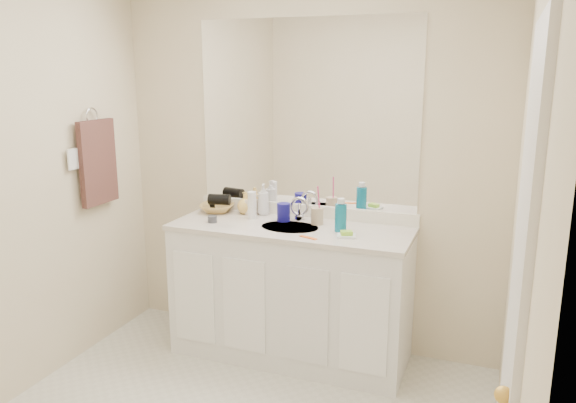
% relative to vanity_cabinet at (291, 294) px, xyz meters
% --- Properties ---
extents(wall_back, '(2.60, 0.02, 2.40)m').
position_rel_vanity_cabinet_xyz_m(wall_back, '(0.00, 0.28, 0.77)').
color(wall_back, beige).
rests_on(wall_back, floor).
extents(wall_right, '(0.02, 2.60, 2.40)m').
position_rel_vanity_cabinet_xyz_m(wall_right, '(1.30, -1.02, 0.77)').
color(wall_right, beige).
rests_on(wall_right, floor).
extents(vanity_cabinet, '(1.50, 0.55, 0.85)m').
position_rel_vanity_cabinet_xyz_m(vanity_cabinet, '(0.00, 0.00, 0.00)').
color(vanity_cabinet, white).
rests_on(vanity_cabinet, floor).
extents(countertop, '(1.52, 0.57, 0.03)m').
position_rel_vanity_cabinet_xyz_m(countertop, '(0.00, 0.00, 0.44)').
color(countertop, beige).
rests_on(countertop, vanity_cabinet).
extents(backsplash, '(1.52, 0.03, 0.08)m').
position_rel_vanity_cabinet_xyz_m(backsplash, '(0.00, 0.26, 0.50)').
color(backsplash, white).
rests_on(backsplash, countertop).
extents(sink_basin, '(0.37, 0.37, 0.02)m').
position_rel_vanity_cabinet_xyz_m(sink_basin, '(0.00, -0.02, 0.44)').
color(sink_basin, beige).
rests_on(sink_basin, countertop).
extents(faucet, '(0.02, 0.02, 0.11)m').
position_rel_vanity_cabinet_xyz_m(faucet, '(0.00, 0.16, 0.51)').
color(faucet, silver).
rests_on(faucet, countertop).
extents(mirror, '(1.48, 0.01, 1.20)m').
position_rel_vanity_cabinet_xyz_m(mirror, '(0.00, 0.27, 1.14)').
color(mirror, white).
rests_on(mirror, wall_back).
extents(blue_mug, '(0.11, 0.11, 0.12)m').
position_rel_vanity_cabinet_xyz_m(blue_mug, '(-0.09, 0.10, 0.51)').
color(blue_mug, navy).
rests_on(blue_mug, countertop).
extents(tan_cup, '(0.09, 0.09, 0.11)m').
position_rel_vanity_cabinet_xyz_m(tan_cup, '(0.14, 0.10, 0.51)').
color(tan_cup, '#C6AD8B').
rests_on(tan_cup, countertop).
extents(toothbrush, '(0.02, 0.04, 0.20)m').
position_rel_vanity_cabinet_xyz_m(toothbrush, '(0.15, 0.10, 0.60)').
color(toothbrush, '#DE3A78').
rests_on(toothbrush, tan_cup).
extents(mouthwash_bottle, '(0.09, 0.09, 0.17)m').
position_rel_vanity_cabinet_xyz_m(mouthwash_bottle, '(0.32, 0.00, 0.54)').
color(mouthwash_bottle, '#0B698A').
rests_on(mouthwash_bottle, countertop).
extents(soap_dish, '(0.13, 0.11, 0.01)m').
position_rel_vanity_cabinet_xyz_m(soap_dish, '(0.39, -0.10, 0.46)').
color(soap_dish, white).
rests_on(soap_dish, countertop).
extents(green_soap, '(0.08, 0.07, 0.02)m').
position_rel_vanity_cabinet_xyz_m(green_soap, '(0.39, -0.10, 0.48)').
color(green_soap, '#98DA35').
rests_on(green_soap, soap_dish).
extents(orange_comb, '(0.12, 0.06, 0.00)m').
position_rel_vanity_cabinet_xyz_m(orange_comb, '(0.19, -0.20, 0.46)').
color(orange_comb, orange).
rests_on(orange_comb, countertop).
extents(dark_jar, '(0.06, 0.06, 0.04)m').
position_rel_vanity_cabinet_xyz_m(dark_jar, '(-0.50, -0.10, 0.48)').
color(dark_jar, '#393B41').
rests_on(dark_jar, countertop).
extents(extra_white_bottle, '(0.07, 0.07, 0.18)m').
position_rel_vanity_cabinet_xyz_m(extra_white_bottle, '(-0.30, 0.08, 0.55)').
color(extra_white_bottle, white).
rests_on(extra_white_bottle, countertop).
extents(soap_bottle_white, '(0.10, 0.10, 0.21)m').
position_rel_vanity_cabinet_xyz_m(soap_bottle_white, '(-0.27, 0.20, 0.56)').
color(soap_bottle_white, white).
rests_on(soap_bottle_white, countertop).
extents(soap_bottle_cream, '(0.08, 0.08, 0.16)m').
position_rel_vanity_cabinet_xyz_m(soap_bottle_cream, '(-0.35, 0.18, 0.53)').
color(soap_bottle_cream, '#FFE9CF').
rests_on(soap_bottle_cream, countertop).
extents(soap_bottle_yellow, '(0.15, 0.15, 0.15)m').
position_rel_vanity_cabinet_xyz_m(soap_bottle_yellow, '(-0.40, 0.19, 0.53)').
color(soap_bottle_yellow, '#FACB61').
rests_on(soap_bottle_yellow, countertop).
extents(wicker_basket, '(0.29, 0.29, 0.06)m').
position_rel_vanity_cabinet_xyz_m(wicker_basket, '(-0.60, 0.15, 0.48)').
color(wicker_basket, '#B38C48').
rests_on(wicker_basket, countertop).
extents(hair_dryer, '(0.16, 0.10, 0.07)m').
position_rel_vanity_cabinet_xyz_m(hair_dryer, '(-0.58, 0.15, 0.54)').
color(hair_dryer, black).
rests_on(hair_dryer, wicker_basket).
extents(towel_ring, '(0.01, 0.11, 0.11)m').
position_rel_vanity_cabinet_xyz_m(towel_ring, '(-1.27, -0.25, 1.12)').
color(towel_ring, silver).
rests_on(towel_ring, wall_left).
extents(hand_towel, '(0.04, 0.32, 0.55)m').
position_rel_vanity_cabinet_xyz_m(hand_towel, '(-1.25, -0.25, 0.82)').
color(hand_towel, '#311D1A').
rests_on(hand_towel, towel_ring).
extents(switch_plate, '(0.01, 0.08, 0.13)m').
position_rel_vanity_cabinet_xyz_m(switch_plate, '(-1.27, -0.45, 0.88)').
color(switch_plate, white).
rests_on(switch_plate, wall_left).
extents(door, '(0.02, 0.82, 2.00)m').
position_rel_vanity_cabinet_xyz_m(door, '(1.29, -1.32, 0.57)').
color(door, white).
rests_on(door, floor).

